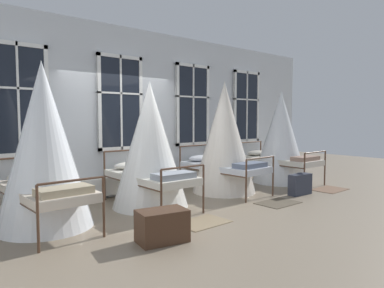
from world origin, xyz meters
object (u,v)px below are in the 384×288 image
at_px(cot_second, 44,147).
at_px(cot_fifth, 280,138).
at_px(cot_third, 150,146).
at_px(suitcase_dark, 300,184).
at_px(travel_trunk, 162,226).
at_px(cot_fourth, 224,139).

height_order(cot_second, cot_fifth, cot_second).
xyz_separation_m(cot_third, suitcase_dark, (2.95, -1.25, -0.89)).
xyz_separation_m(cot_second, travel_trunk, (0.94, -1.65, -0.98)).
distance_m(cot_second, suitcase_dark, 5.09).
xyz_separation_m(cot_second, suitcase_dark, (4.84, -1.23, -0.97)).
xyz_separation_m(cot_second, cot_third, (1.89, 0.02, -0.09)).
bearing_deg(suitcase_dark, travel_trunk, -168.79).
xyz_separation_m(cot_fourth, travel_trunk, (-2.91, -1.70, -0.95)).
bearing_deg(cot_fourth, travel_trunk, 119.20).
xyz_separation_m(cot_fifth, suitcase_dark, (-0.95, -1.19, -0.89)).
bearing_deg(suitcase_dark, cot_fifth, 56.39).
relative_size(cot_second, travel_trunk, 3.85).
bearing_deg(travel_trunk, cot_third, 60.52).
bearing_deg(cot_fifth, travel_trunk, 109.41).
xyz_separation_m(cot_second, cot_fifth, (5.79, -0.03, -0.08)).
height_order(cot_third, suitcase_dark, cot_third).
height_order(cot_second, travel_trunk, cot_second).
bearing_deg(cot_third, suitcase_dark, -111.71).
bearing_deg(suitcase_dark, cot_third, 161.98).
relative_size(cot_fourth, cot_fifth, 1.05).
bearing_deg(cot_second, cot_third, -90.19).
relative_size(cot_fourth, suitcase_dark, 4.19).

